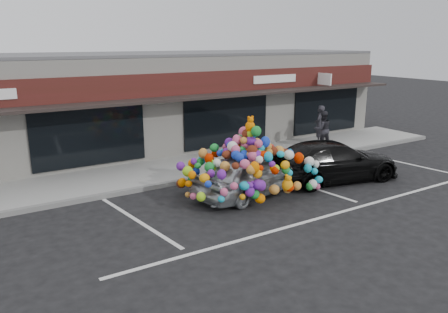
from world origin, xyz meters
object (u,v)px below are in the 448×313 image
pedestrian_a (319,125)px  pedestrian_b (323,129)px  toy_car (251,169)px  black_sedan (333,161)px

pedestrian_a → pedestrian_b: (-0.46, -0.70, -0.06)m
toy_car → black_sedan: toy_car is taller
toy_car → pedestrian_b: bearing=-74.9°
black_sedan → toy_car: bearing=96.0°
black_sedan → pedestrian_a: bearing=-27.0°
pedestrian_a → toy_car: bearing=-2.0°
toy_car → pedestrian_a: 7.58m
pedestrian_a → pedestrian_b: bearing=24.7°
toy_car → pedestrian_a: size_ratio=2.60×
pedestrian_b → pedestrian_a: bearing=-106.3°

